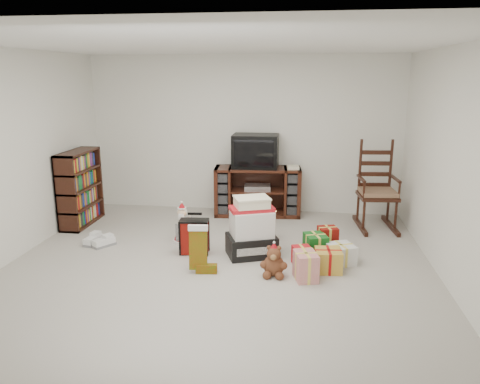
% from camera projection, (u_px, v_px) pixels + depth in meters
% --- Properties ---
extents(room, '(5.01, 5.01, 2.51)m').
position_uv_depth(room, '(216.00, 163.00, 5.12)').
color(room, '#B4AFA5').
rests_on(room, ground).
extents(tv_stand, '(1.38, 0.59, 0.77)m').
position_uv_depth(tv_stand, '(257.00, 191.00, 7.44)').
color(tv_stand, '#3E1B11').
rests_on(tv_stand, floor).
extents(bookshelf, '(0.30, 0.91, 1.11)m').
position_uv_depth(bookshelf, '(80.00, 189.00, 6.94)').
color(bookshelf, '#36150E').
rests_on(bookshelf, floor).
extents(rocking_chair, '(0.61, 0.92, 1.33)m').
position_uv_depth(rocking_chair, '(377.00, 197.00, 6.85)').
color(rocking_chair, '#36150E').
rests_on(rocking_chair, floor).
extents(gift_pile, '(0.70, 0.60, 0.73)m').
position_uv_depth(gift_pile, '(252.00, 231.00, 5.76)').
color(gift_pile, black).
rests_on(gift_pile, floor).
extents(red_suitcase, '(0.35, 0.20, 0.52)m').
position_uv_depth(red_suitcase, '(194.00, 237.00, 5.84)').
color(red_suitcase, maroon).
rests_on(red_suitcase, floor).
extents(stocking, '(0.27, 0.14, 0.56)m').
position_uv_depth(stocking, '(198.00, 249.00, 5.29)').
color(stocking, '#0D750D').
rests_on(stocking, floor).
extents(teddy_bear, '(0.24, 0.21, 0.35)m').
position_uv_depth(teddy_bear, '(274.00, 263.00, 5.21)').
color(teddy_bear, brown).
rests_on(teddy_bear, floor).
extents(santa_figurine, '(0.27, 0.26, 0.55)m').
position_uv_depth(santa_figurine, '(266.00, 224.00, 6.35)').
color(santa_figurine, '#A41119').
rests_on(santa_figurine, floor).
extents(mrs_claus_figurine, '(0.27, 0.26, 0.55)m').
position_uv_depth(mrs_claus_figurine, '(182.00, 227.00, 6.26)').
color(mrs_claus_figurine, '#A41119').
rests_on(mrs_claus_figurine, floor).
extents(sneaker_pair, '(0.41, 0.32, 0.11)m').
position_uv_depth(sneaker_pair, '(98.00, 241.00, 6.17)').
color(sneaker_pair, white).
rests_on(sneaker_pair, floor).
extents(gift_cluster, '(0.78, 1.09, 0.27)m').
position_uv_depth(gift_cluster, '(320.00, 254.00, 5.54)').
color(gift_cluster, red).
rests_on(gift_cluster, floor).
extents(crt_television, '(0.70, 0.51, 0.52)m').
position_uv_depth(crt_television, '(255.00, 151.00, 7.31)').
color(crt_television, black).
rests_on(crt_television, tv_stand).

